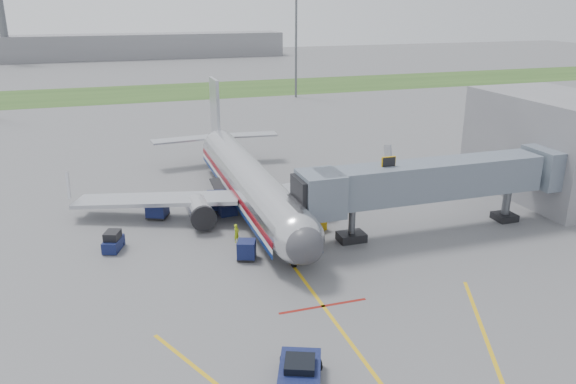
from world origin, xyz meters
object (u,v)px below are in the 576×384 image
object	(u,v)px
airliner	(249,181)
pushback_tug	(300,374)
belt_loader	(223,204)
ramp_worker	(236,233)
baggage_tug	(113,242)

from	to	relation	value
airliner	pushback_tug	bearing A→B (deg)	-98.71
belt_loader	pushback_tug	bearing A→B (deg)	-93.26
belt_loader	ramp_worker	size ratio (longest dim) A/B	3.17
pushback_tug	ramp_worker	bearing A→B (deg)	86.91
pushback_tug	baggage_tug	size ratio (longest dim) A/B	1.60
belt_loader	ramp_worker	xyz separation A→B (m)	(-0.50, -7.74, 0.19)
airliner	ramp_worker	bearing A→B (deg)	-111.59
pushback_tug	ramp_worker	distance (m)	18.57
airliner	baggage_tug	world-z (taller)	airliner
pushback_tug	baggage_tug	xyz separation A→B (m)	(-8.59, 20.09, 0.09)
belt_loader	ramp_worker	world-z (taller)	belt_loader
airliner	ramp_worker	world-z (taller)	airliner
baggage_tug	ramp_worker	xyz separation A→B (m)	(9.59, -1.55, 0.09)
baggage_tug	belt_loader	size ratio (longest dim) A/B	0.51
airliner	ramp_worker	xyz separation A→B (m)	(-3.00, -7.59, -1.87)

